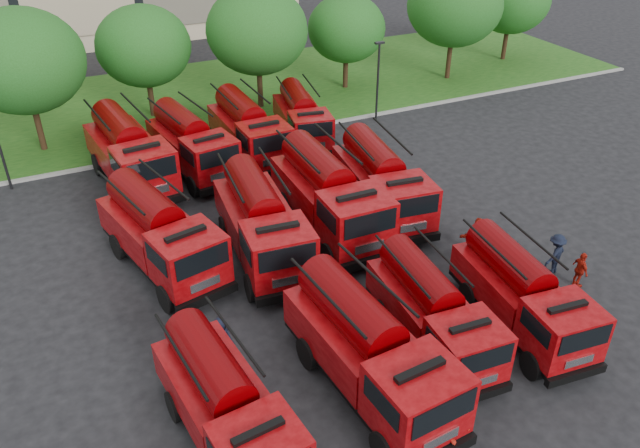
# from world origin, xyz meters

# --- Properties ---
(ground) EXTENTS (140.00, 140.00, 0.00)m
(ground) POSITION_xyz_m (0.00, 0.00, 0.00)
(ground) COLOR black
(ground) RESTS_ON ground
(lawn) EXTENTS (70.00, 16.00, 0.12)m
(lawn) POSITION_xyz_m (0.00, 26.00, 0.06)
(lawn) COLOR #164813
(lawn) RESTS_ON ground
(curb) EXTENTS (70.00, 0.30, 0.14)m
(curb) POSITION_xyz_m (0.00, 17.90, 0.07)
(curb) COLOR gray
(curb) RESTS_ON ground
(tree_2) EXTENTS (6.72, 6.72, 8.22)m
(tree_2) POSITION_xyz_m (-8.00, 21.50, 5.35)
(tree_2) COLOR #382314
(tree_2) RESTS_ON ground
(tree_3) EXTENTS (5.88, 5.88, 7.19)m
(tree_3) POSITION_xyz_m (-1.00, 24.00, 4.68)
(tree_3) COLOR #382314
(tree_3) RESTS_ON ground
(tree_4) EXTENTS (6.55, 6.55, 8.01)m
(tree_4) POSITION_xyz_m (6.00, 22.50, 5.22)
(tree_4) COLOR #382314
(tree_4) RESTS_ON ground
(tree_5) EXTENTS (5.46, 5.46, 6.68)m
(tree_5) POSITION_xyz_m (13.00, 23.50, 4.35)
(tree_5) COLOR #382314
(tree_5) RESTS_ON ground
(tree_6) EXTENTS (6.89, 6.89, 8.42)m
(tree_6) POSITION_xyz_m (21.00, 22.00, 5.49)
(tree_6) COLOR #382314
(tree_6) RESTS_ON ground
(tree_7) EXTENTS (6.05, 6.05, 7.39)m
(tree_7) POSITION_xyz_m (28.00, 24.00, 4.82)
(tree_7) COLOR #382314
(tree_7) RESTS_ON ground
(lamp_post_1) EXTENTS (0.60, 0.25, 5.11)m
(lamp_post_1) POSITION_xyz_m (12.00, 17.20, 2.90)
(lamp_post_1) COLOR black
(lamp_post_1) RESTS_ON ground
(fire_truck_0) EXTENTS (3.02, 6.87, 3.03)m
(fire_truck_0) POSITION_xyz_m (-4.74, -3.10, 1.53)
(fire_truck_0) COLOR black
(fire_truck_0) RESTS_ON ground
(fire_truck_1) EXTENTS (3.21, 7.65, 3.40)m
(fire_truck_1) POSITION_xyz_m (0.09, -3.03, 1.71)
(fire_truck_1) COLOR black
(fire_truck_1) RESTS_ON ground
(fire_truck_2) EXTENTS (2.76, 6.67, 2.97)m
(fire_truck_2) POSITION_xyz_m (3.18, -2.10, 1.49)
(fire_truck_2) COLOR black
(fire_truck_2) RESTS_ON ground
(fire_truck_3) EXTENTS (2.97, 6.84, 3.02)m
(fire_truck_3) POSITION_xyz_m (6.68, -2.71, 1.52)
(fire_truck_3) COLOR black
(fire_truck_3) RESTS_ON ground
(fire_truck_4) EXTENTS (4.19, 7.89, 3.42)m
(fire_truck_4) POSITION_xyz_m (-4.37, 6.74, 1.72)
(fire_truck_4) COLOR black
(fire_truck_4) RESTS_ON ground
(fire_truck_5) EXTENTS (3.35, 7.84, 3.47)m
(fire_truck_5) POSITION_xyz_m (-0.28, 5.67, 1.75)
(fire_truck_5) COLOR black
(fire_truck_5) RESTS_ON ground
(fire_truck_6) EXTENTS (3.04, 8.07, 3.65)m
(fire_truck_6) POSITION_xyz_m (3.30, 6.48, 1.84)
(fire_truck_6) COLOR black
(fire_truck_6) RESTS_ON ground
(fire_truck_7) EXTENTS (3.50, 7.73, 3.40)m
(fire_truck_7) POSITION_xyz_m (6.29, 6.84, 1.71)
(fire_truck_7) COLOR black
(fire_truck_7) RESTS_ON ground
(fire_truck_8) EXTENTS (3.63, 8.19, 3.61)m
(fire_truck_8) POSITION_xyz_m (-4.04, 15.07, 1.82)
(fire_truck_8) COLOR black
(fire_truck_8) RESTS_ON ground
(fire_truck_9) EXTENTS (3.56, 7.55, 3.30)m
(fire_truck_9) POSITION_xyz_m (-0.74, 15.10, 1.66)
(fire_truck_9) COLOR black
(fire_truck_9) RESTS_ON ground
(fire_truck_10) EXTENTS (2.86, 7.45, 3.36)m
(fire_truck_10) POSITION_xyz_m (2.68, 15.53, 1.69)
(fire_truck_10) COLOR black
(fire_truck_10) RESTS_ON ground
(fire_truck_11) EXTENTS (3.46, 6.96, 3.03)m
(fire_truck_11) POSITION_xyz_m (6.29, 16.25, 1.53)
(fire_truck_11) COLOR black
(fire_truck_11) RESTS_ON ground
(firefighter_0) EXTENTS (0.69, 0.64, 1.54)m
(firefighter_0) POSITION_xyz_m (2.38, -4.27, 0.00)
(firefighter_0) COLOR #9C170C
(firefighter_0) RESTS_ON ground
(firefighter_2) EXTENTS (0.72, 1.03, 1.59)m
(firefighter_2) POSITION_xyz_m (10.61, -1.82, 0.00)
(firefighter_2) COLOR #9C170C
(firefighter_2) RESTS_ON ground
(firefighter_3) EXTENTS (1.35, 0.96, 1.88)m
(firefighter_3) POSITION_xyz_m (10.32, -0.68, 0.00)
(firefighter_3) COLOR black
(firefighter_3) RESTS_ON ground
(firefighter_4) EXTENTS (0.99, 0.93, 1.69)m
(firefighter_4) POSITION_xyz_m (-3.79, 0.49, 0.00)
(firefighter_4) COLOR black
(firefighter_4) RESTS_ON ground
(firefighter_5) EXTENTS (1.68, 0.78, 1.78)m
(firefighter_5) POSITION_xyz_m (8.32, 1.89, 0.00)
(firefighter_5) COLOR #9C170C
(firefighter_5) RESTS_ON ground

